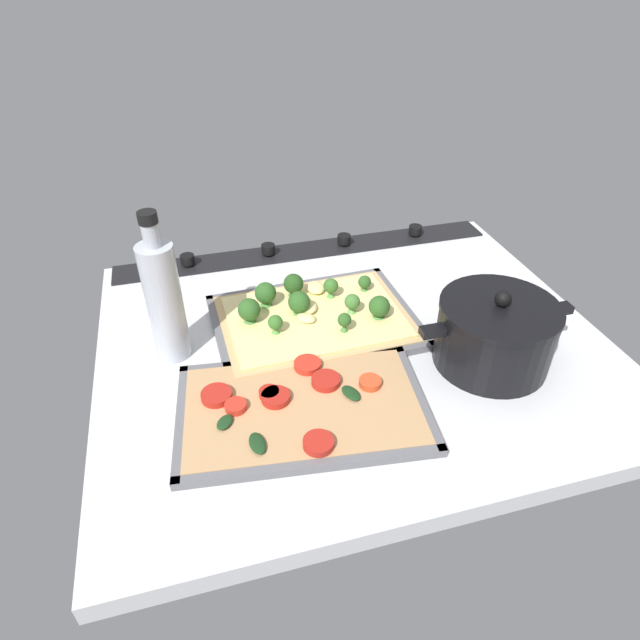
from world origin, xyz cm
name	(u,v)px	position (x,y,z in cm)	size (l,w,h in cm)	color
ground_plane	(353,346)	(0.00, 0.00, -1.50)	(81.05, 68.56, 3.00)	silver
stove_control_panel	(307,249)	(0.00, -30.78, 0.55)	(77.81, 7.00, 2.60)	black
baking_tray_front	(315,323)	(5.05, -5.34, 0.37)	(34.22, 25.88, 1.30)	slate
broccoli_pizza	(312,313)	(5.39, -6.03, 1.97)	(31.74, 23.41, 5.70)	tan
baking_tray_back	(302,409)	(11.96, 13.90, 0.38)	(36.71, 25.47, 1.30)	slate
veggie_pizza_back	(300,405)	(12.24, 13.62, 1.12)	(34.05, 22.80, 1.90)	tan
cooking_pot	(495,334)	(-18.66, 10.93, 5.24)	(24.58, 17.73, 12.77)	black
oil_bottle	(164,300)	(28.43, -3.86, 10.23)	(5.35, 5.35, 24.23)	#B7BCC6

